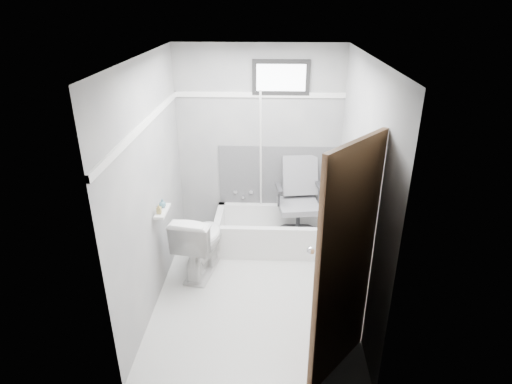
{
  "coord_description": "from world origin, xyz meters",
  "views": [
    {
      "loc": [
        0.16,
        -3.71,
        2.85
      ],
      "look_at": [
        0.0,
        0.35,
        1.0
      ],
      "focal_mm": 30.0,
      "sensor_mm": 36.0,
      "label": 1
    }
  ],
  "objects_px": {
    "bathtub": "(276,231)",
    "soap_bottle_a": "(159,209)",
    "toilet": "(200,242)",
    "door": "(388,292)",
    "office_chair": "(299,200)",
    "soap_bottle_b": "(162,203)"
  },
  "relations": [
    {
      "from": "office_chair",
      "to": "toilet",
      "type": "height_order",
      "value": "office_chair"
    },
    {
      "from": "toilet",
      "to": "door",
      "type": "height_order",
      "value": "door"
    },
    {
      "from": "bathtub",
      "to": "soap_bottle_b",
      "type": "bearing_deg",
      "value": -145.7
    },
    {
      "from": "bathtub",
      "to": "soap_bottle_a",
      "type": "height_order",
      "value": "soap_bottle_a"
    },
    {
      "from": "soap_bottle_a",
      "to": "door",
      "type": "bearing_deg",
      "value": -33.52
    },
    {
      "from": "toilet",
      "to": "soap_bottle_b",
      "type": "bearing_deg",
      "value": 43.75
    },
    {
      "from": "bathtub",
      "to": "soap_bottle_b",
      "type": "xyz_separation_m",
      "value": [
        -1.17,
        -0.8,
        0.75
      ]
    },
    {
      "from": "office_chair",
      "to": "door",
      "type": "distance_m",
      "value": 2.34
    },
    {
      "from": "office_chair",
      "to": "toilet",
      "type": "xyz_separation_m",
      "value": [
        -1.12,
        -0.64,
        -0.23
      ]
    },
    {
      "from": "soap_bottle_b",
      "to": "door",
      "type": "bearing_deg",
      "value": -36.33
    },
    {
      "from": "office_chair",
      "to": "soap_bottle_b",
      "type": "height_order",
      "value": "office_chair"
    },
    {
      "from": "office_chair",
      "to": "soap_bottle_a",
      "type": "height_order",
      "value": "office_chair"
    },
    {
      "from": "bathtub",
      "to": "office_chair",
      "type": "relative_size",
      "value": 1.54
    },
    {
      "from": "bathtub",
      "to": "office_chair",
      "type": "distance_m",
      "value": 0.48
    },
    {
      "from": "soap_bottle_a",
      "to": "soap_bottle_b",
      "type": "xyz_separation_m",
      "value": [
        0.0,
        0.14,
        -0.01
      ]
    },
    {
      "from": "soap_bottle_a",
      "to": "soap_bottle_b",
      "type": "bearing_deg",
      "value": 90.0
    },
    {
      "from": "bathtub",
      "to": "office_chair",
      "type": "height_order",
      "value": "office_chair"
    },
    {
      "from": "office_chair",
      "to": "soap_bottle_a",
      "type": "relative_size",
      "value": 10.08
    },
    {
      "from": "bathtub",
      "to": "soap_bottle_a",
      "type": "relative_size",
      "value": 15.47
    },
    {
      "from": "soap_bottle_a",
      "to": "office_chair",
      "type": "bearing_deg",
      "value": 34.53
    },
    {
      "from": "office_chair",
      "to": "door",
      "type": "xyz_separation_m",
      "value": [
        0.48,
        -2.26,
        0.39
      ]
    },
    {
      "from": "bathtub",
      "to": "door",
      "type": "xyz_separation_m",
      "value": [
        0.75,
        -2.21,
        0.79
      ]
    }
  ]
}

